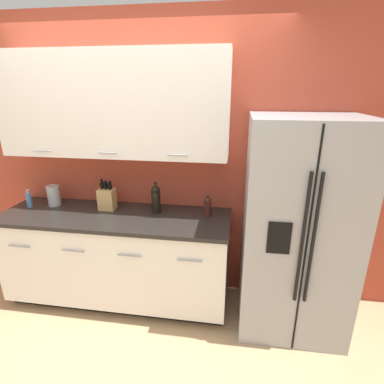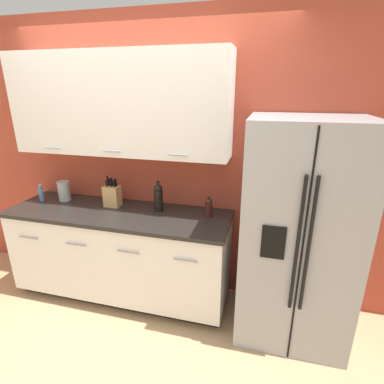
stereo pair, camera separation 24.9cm
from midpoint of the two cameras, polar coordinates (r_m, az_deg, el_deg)
ground_plane at (r=2.66m, az=-13.92°, el=-29.14°), size 14.00×14.00×0.00m
wall_back at (r=2.84m, az=-7.02°, el=8.73°), size 10.00×0.39×2.60m
counter_unit at (r=3.00m, az=-10.93°, el=-11.42°), size 2.07×0.64×0.90m
refrigerator at (r=2.53m, az=22.18°, el=-7.48°), size 0.84×0.74×1.78m
knife_block at (r=2.90m, az=-12.60°, el=-0.70°), size 0.14×0.11×0.29m
wine_bottle at (r=2.71m, az=-3.83°, el=-1.04°), size 0.08×0.08×0.28m
soap_dispenser at (r=3.27m, az=-24.90°, el=-0.39°), size 0.05×0.05×0.18m
oil_bottle at (r=2.62m, az=5.90°, el=-2.89°), size 0.07×0.07×0.19m
steel_canister at (r=3.20m, az=-21.18°, el=0.17°), size 0.12×0.12×0.21m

